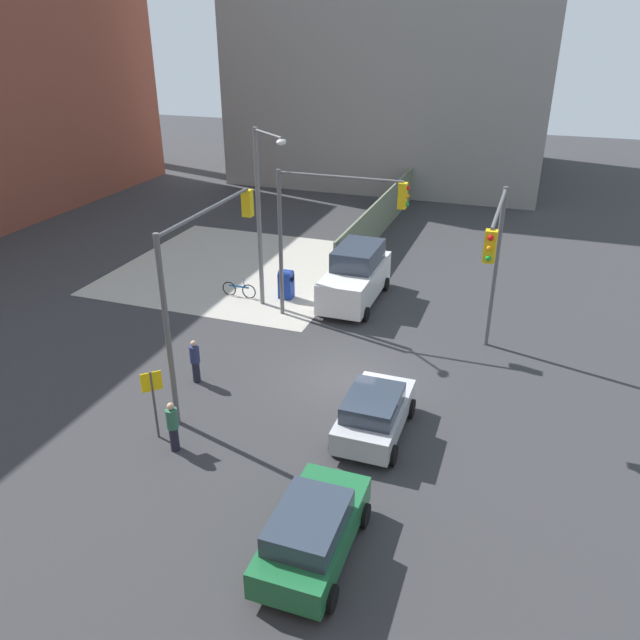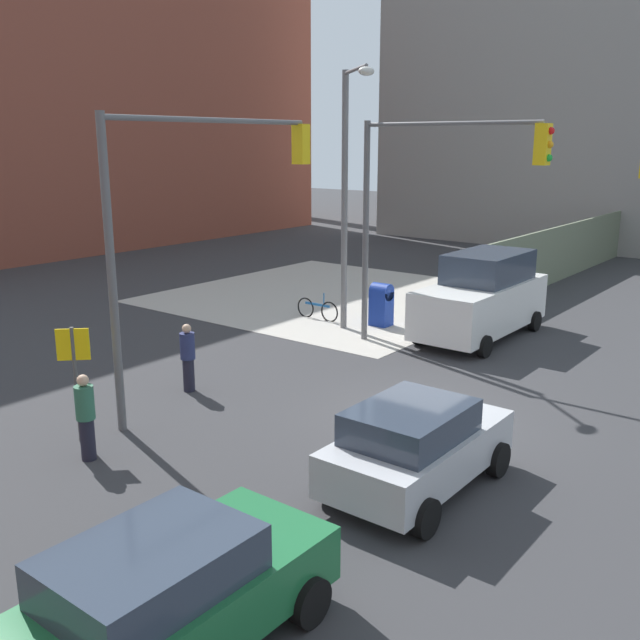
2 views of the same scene
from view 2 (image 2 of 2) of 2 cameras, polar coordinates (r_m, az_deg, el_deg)
The scene contains 17 objects.
ground_plane at distance 16.12m, azimuth 7.67°, elevation -7.59°, with size 120.00×120.00×0.00m, color #333335.
sidewalk_corner at distance 28.11m, azimuth 1.20°, elevation 1.96°, with size 12.00×12.00×0.01m, color #ADA89E.
construction_fence at distance 32.49m, azimuth 18.53°, elevation 5.03°, with size 18.64×0.12×2.40m, color slate.
building_warehouse_north at distance 48.27m, azimuth -22.38°, elevation 17.06°, with size 32.00×18.00×18.47m.
building_loft_east at distance 51.15m, azimuth 23.48°, elevation 18.68°, with size 20.00×24.00×21.91m.
smokestack at distance 57.95m, azimuth -2.34°, elevation 15.47°, with size 1.80×1.80×14.56m, color brown.
traffic_signal_nw_corner at distance 16.27m, azimuth -9.57°, elevation 9.53°, with size 6.36×0.36×6.50m.
traffic_signal_ne_corner at distance 20.12m, azimuth 8.81°, elevation 10.28°, with size 0.36×5.56×6.50m.
street_lamp_corner at distance 22.19m, azimuth 2.21°, elevation 10.95°, with size 1.94×2.11×8.00m.
warning_sign_two_way at distance 14.94m, azimuth -19.04°, elevation -3.38°, with size 0.48×0.48×2.40m.
mailbox_blue at distance 23.47m, azimuth 4.92°, elevation 1.36°, with size 0.56×0.64×1.43m.
sedan_silver at distance 12.58m, azimuth 7.74°, elevation -9.89°, with size 3.86×2.02×1.62m.
sedan_green at distance 9.00m, azimuth -11.91°, elevation -20.70°, with size 4.05×2.02×1.62m.
van_white_delivery at distance 22.49m, azimuth 12.85°, elevation 1.84°, with size 5.40×2.32×2.62m.
pedestrian_crossing at distance 17.52m, azimuth -10.52°, elevation -2.89°, with size 0.36×0.36×1.69m.
pedestrian_waiting at distance 14.29m, azimuth -18.23°, elevation -7.30°, with size 0.36×0.36×1.71m.
bicycle_leaning_on_fence at distance 24.33m, azimuth -0.20°, elevation 0.87°, with size 0.05×1.75×0.97m.
Camera 2 is at (-13.00, -7.46, 5.94)m, focal length 40.00 mm.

